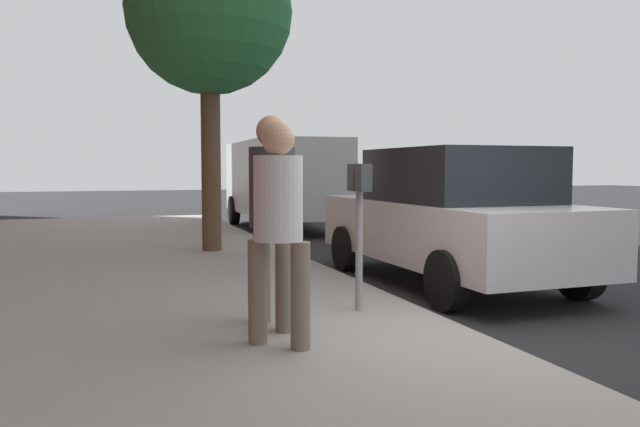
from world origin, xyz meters
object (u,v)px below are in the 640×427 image
pedestrian_bystander (278,216)px  parked_van_far (283,179)px  pedestrian_at_meter (272,202)px  parked_sedan_near (451,216)px  parking_meter (359,205)px  street_tree (209,13)px

pedestrian_bystander → parked_van_far: size_ratio=0.33×
pedestrian_bystander → pedestrian_at_meter: bearing=33.8°
parked_sedan_near → parking_meter: bearing=129.6°
pedestrian_at_meter → street_tree: size_ratio=0.34×
pedestrian_bystander → parked_sedan_near: (2.59, -3.05, -0.26)m
pedestrian_at_meter → parked_sedan_near: pedestrian_at_meter is taller
parked_sedan_near → pedestrian_bystander: bearing=130.3°
pedestrian_at_meter → parked_van_far: 10.43m
parking_meter → pedestrian_at_meter: bearing=110.0°
pedestrian_at_meter → street_tree: (5.30, -0.36, 2.81)m
pedestrian_at_meter → parked_van_far: size_ratio=0.35×
pedestrian_at_meter → parked_van_far: bearing=59.9°
parking_meter → street_tree: 5.76m
pedestrian_bystander → street_tree: size_ratio=0.33×
parked_sedan_near → street_tree: 5.24m
pedestrian_at_meter → pedestrian_bystander: 0.62m
pedestrian_bystander → street_tree: street_tree is taller
parked_sedan_near → street_tree: (3.32, 2.57, 3.14)m
parking_meter → pedestrian_bystander: (-0.95, 1.06, -0.01)m
parked_van_far → street_tree: size_ratio=1.00×
street_tree → parked_sedan_near: bearing=-142.2°
parking_meter → parked_van_far: size_ratio=0.27×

